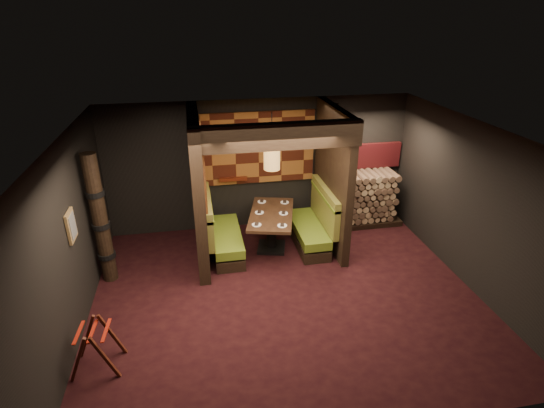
{
  "coord_description": "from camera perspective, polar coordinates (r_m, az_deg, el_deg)",
  "views": [
    {
      "loc": [
        -1.35,
        -5.83,
        4.51
      ],
      "look_at": [
        0.0,
        1.3,
        1.15
      ],
      "focal_mm": 28.0,
      "sensor_mm": 36.0,
      "label": 1
    }
  ],
  "objects": [
    {
      "name": "firewood_stack",
      "position": [
        9.77,
        12.12,
        0.73
      ],
      "size": [
        1.73,
        0.7,
        1.22
      ],
      "color": "black",
      "rests_on": "floor"
    },
    {
      "name": "pendant_lamp",
      "position": [
        7.92,
        -0.02,
        6.25
      ],
      "size": [
        0.31,
        0.31,
        1.09
      ],
      "color": "#AC7B3C",
      "rests_on": "ceiling"
    },
    {
      "name": "wall_front",
      "position": [
        4.56,
        10.02,
        -18.24
      ],
      "size": [
        6.5,
        0.02,
        2.85
      ],
      "primitive_type": "cube",
      "color": "black",
      "rests_on": "ground"
    },
    {
      "name": "floor",
      "position": [
        7.5,
        1.89,
        -12.23
      ],
      "size": [
        6.5,
        5.5,
        0.02
      ],
      "primitive_type": "cube",
      "color": "black",
      "rests_on": "ground"
    },
    {
      "name": "mosaic_header",
      "position": [
        9.73,
        11.86,
        6.31
      ],
      "size": [
        1.83,
        0.1,
        0.56
      ],
      "primitive_type": "cube",
      "color": "maroon",
      "rests_on": "wall_back"
    },
    {
      "name": "bay_front_post",
      "position": [
        8.82,
        8.13,
        4.1
      ],
      "size": [
        0.08,
        0.08,
        2.85
      ],
      "primitive_type": "cube",
      "color": "black",
      "rests_on": "floor"
    },
    {
      "name": "wall_right",
      "position": [
        8.05,
        25.34,
        -0.23
      ],
      "size": [
        0.02,
        5.5,
        2.85
      ],
      "primitive_type": "cube",
      "color": "black",
      "rests_on": "ground"
    },
    {
      "name": "wall_left",
      "position": [
        6.87,
        -25.62,
        -4.52
      ],
      "size": [
        0.02,
        5.5,
        2.85
      ],
      "primitive_type": "cube",
      "color": "black",
      "rests_on": "ground"
    },
    {
      "name": "framed_picture",
      "position": [
        6.86,
        -25.38,
        -2.68
      ],
      "size": [
        0.05,
        0.36,
        0.46
      ],
      "color": "olive",
      "rests_on": "wall_left"
    },
    {
      "name": "booth_bench_right",
      "position": [
        8.84,
        5.53,
        -3.0
      ],
      "size": [
        0.68,
        1.6,
        1.14
      ],
      "color": "black",
      "rests_on": "floor"
    },
    {
      "name": "partition_left",
      "position": [
        8.1,
        -9.9,
        2.04
      ],
      "size": [
        0.2,
        2.2,
        2.85
      ],
      "primitive_type": "cube",
      "color": "black",
      "rests_on": "floor"
    },
    {
      "name": "header_beam",
      "position": [
        6.93,
        0.73,
        9.08
      ],
      "size": [
        2.85,
        0.18,
        0.44
      ],
      "primitive_type": "cube",
      "color": "black",
      "rests_on": "partition_left"
    },
    {
      "name": "totem_column",
      "position": [
        7.88,
        -22.09,
        -2.09
      ],
      "size": [
        0.31,
        0.31,
        2.4
      ],
      "color": "black",
      "rests_on": "floor"
    },
    {
      "name": "partition_right",
      "position": [
        8.56,
        8.09,
        3.46
      ],
      "size": [
        0.15,
        2.1,
        2.85
      ],
      "primitive_type": "cube",
      "color": "black",
      "rests_on": "floor"
    },
    {
      "name": "wall_back",
      "position": [
        9.23,
        -1.69,
        5.3
      ],
      "size": [
        6.5,
        0.02,
        2.85
      ],
      "primitive_type": "cube",
      "color": "black",
      "rests_on": "ground"
    },
    {
      "name": "tapa_side_panel",
      "position": [
        8.11,
        -9.31,
        5.35
      ],
      "size": [
        0.04,
        1.85,
        1.45
      ],
      "primitive_type": "cube",
      "color": "#925422",
      "rests_on": "partition_left"
    },
    {
      "name": "ceiling",
      "position": [
        6.21,
        2.26,
        9.4
      ],
      "size": [
        6.5,
        5.5,
        0.02
      ],
      "primitive_type": "cube",
      "color": "black",
      "rests_on": "ground"
    },
    {
      "name": "booth_bench_left",
      "position": [
        8.55,
        -6.8,
        -4.1
      ],
      "size": [
        0.68,
        1.6,
        1.14
      ],
      "color": "black",
      "rests_on": "floor"
    },
    {
      "name": "luggage_rack",
      "position": [
        6.49,
        -22.64,
        -17.11
      ],
      "size": [
        0.72,
        0.52,
        0.75
      ],
      "color": "#3F180D",
      "rests_on": "floor"
    },
    {
      "name": "lacquer_shelf",
      "position": [
        9.15,
        -5.28,
        3.37
      ],
      "size": [
        0.6,
        0.12,
        0.07
      ],
      "primitive_type": "cube",
      "color": "#551A0C",
      "rests_on": "wall_back"
    },
    {
      "name": "place_settings",
      "position": [
        8.41,
        -0.08,
        -1.18
      ],
      "size": [
        0.91,
        1.32,
        0.03
      ],
      "color": "white",
      "rests_on": "dining_table"
    },
    {
      "name": "tapa_back_panel",
      "position": [
        9.05,
        -1.83,
        7.54
      ],
      "size": [
        2.4,
        0.06,
        1.55
      ],
      "primitive_type": "cube",
      "color": "#925422",
      "rests_on": "wall_back"
    },
    {
      "name": "dining_table",
      "position": [
        8.52,
        -0.08,
        -2.67
      ],
      "size": [
        1.2,
        1.69,
        0.81
      ],
      "color": "black",
      "rests_on": "floor"
    }
  ]
}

